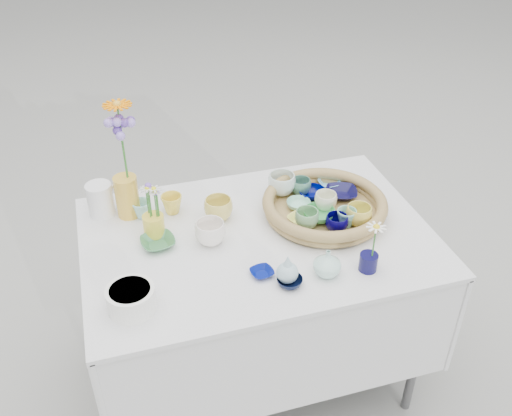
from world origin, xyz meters
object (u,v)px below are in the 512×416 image
object	(u,v)px
wicker_tray	(324,206)
tall_vase_yellow	(127,196)
display_table	(257,373)
bud_vase_seafoam	(327,263)

from	to	relation	value
wicker_tray	tall_vase_yellow	distance (m)	0.74
display_table	tall_vase_yellow	distance (m)	0.99
wicker_tray	tall_vase_yellow	xyz separation A→B (m)	(-0.71, 0.21, 0.04)
display_table	bud_vase_seafoam	size ratio (longest dim) A/B	12.95
bud_vase_seafoam	wicker_tray	bearing A→B (deg)	69.27
display_table	tall_vase_yellow	size ratio (longest dim) A/B	7.62
display_table	bud_vase_seafoam	xyz separation A→B (m)	(0.16, -0.27, 0.81)
display_table	bud_vase_seafoam	bearing A→B (deg)	-60.00
display_table	wicker_tray	bearing A→B (deg)	10.12
bud_vase_seafoam	tall_vase_yellow	world-z (taller)	tall_vase_yellow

